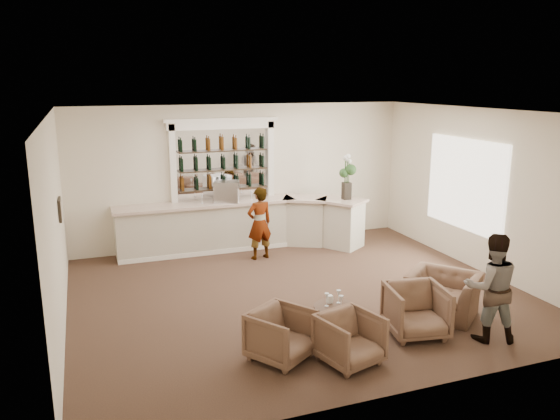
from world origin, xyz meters
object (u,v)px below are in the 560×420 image
object	(u,v)px
guest	(491,287)
flower_vase	(347,174)
sommelier	(259,223)
armchair_far	(443,294)
espresso_machine	(227,192)
armchair_left	(281,335)
armchair_right	(416,311)
armchair_center	(350,339)
bar_counter	(243,225)
cocktail_table	(334,321)

from	to	relation	value
guest	flower_vase	bearing A→B (deg)	-69.96
sommelier	armchair_far	size ratio (longest dim) A/B	1.45
guest	espresso_machine	bearing A→B (deg)	-44.32
espresso_machine	flower_vase	world-z (taller)	flower_vase
armchair_left	armchair_right	distance (m)	2.20
armchair_center	armchair_right	distance (m)	1.42
bar_counter	guest	size ratio (longest dim) A/B	3.44
cocktail_table	flower_vase	size ratio (longest dim) A/B	0.61
armchair_left	armchair_right	bearing A→B (deg)	-34.09
armchair_center	armchair_far	bearing A→B (deg)	7.16
armchair_right	espresso_machine	xyz separation A→B (m)	(-1.60, 5.19, 0.98)
armchair_center	armchair_far	xyz separation A→B (m)	(2.21, 0.92, 0.00)
bar_counter	cocktail_table	size ratio (longest dim) A/B	8.96
cocktail_table	armchair_center	size ratio (longest dim) A/B	0.82
armchair_far	flower_vase	xyz separation A→B (m)	(0.22, 4.03, 1.37)
guest	armchair_center	xyz separation A→B (m)	(-2.29, 0.07, -0.48)
sommelier	espresso_machine	size ratio (longest dim) A/B	2.96
armchair_right	cocktail_table	bearing A→B (deg)	173.05
sommelier	armchair_right	distance (m)	4.51
espresso_machine	bar_counter	bearing A→B (deg)	15.33
cocktail_table	armchair_far	bearing A→B (deg)	3.31
cocktail_table	sommelier	xyz separation A→B (m)	(0.10, 3.98, 0.55)
armchair_left	armchair_far	world-z (taller)	armchair_left
guest	flower_vase	world-z (taller)	flower_vase
armchair_left	bar_counter	bearing A→B (deg)	45.48
bar_counter	sommelier	xyz separation A→B (m)	(0.14, -0.80, 0.22)
cocktail_table	armchair_far	size ratio (longest dim) A/B	0.58
guest	armchair_far	bearing A→B (deg)	-63.61
guest	espresso_machine	distance (m)	6.26
armchair_center	espresso_machine	size ratio (longest dim) A/B	1.45
bar_counter	armchair_far	world-z (taller)	bar_counter
armchair_left	armchair_right	world-z (taller)	armchair_right
guest	espresso_machine	size ratio (longest dim) A/B	3.09
armchair_left	espresso_machine	xyz separation A→B (m)	(0.59, 5.19, 1.01)
armchair_left	armchair_right	size ratio (longest dim) A/B	0.92
sommelier	flower_vase	world-z (taller)	flower_vase
sommelier	armchair_far	distance (m)	4.35
armchair_left	espresso_machine	distance (m)	5.32
cocktail_table	armchair_left	bearing A→B (deg)	-159.72
armchair_right	sommelier	bearing A→B (deg)	114.54
armchair_center	flower_vase	xyz separation A→B (m)	(2.43, 4.95, 1.37)
armchair_center	espresso_machine	distance (m)	5.72
flower_vase	sommelier	bearing A→B (deg)	-175.50
cocktail_table	armchair_left	distance (m)	1.07
guest	armchair_left	world-z (taller)	guest
armchair_right	flower_vase	size ratio (longest dim) A/B	0.83
sommelier	flower_vase	xyz separation A→B (m)	(2.18, 0.17, 0.93)
cocktail_table	guest	distance (m)	2.39
armchair_left	armchair_far	xyz separation A→B (m)	(3.06, 0.49, -0.01)
cocktail_table	espresso_machine	bearing A→B (deg)	94.79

